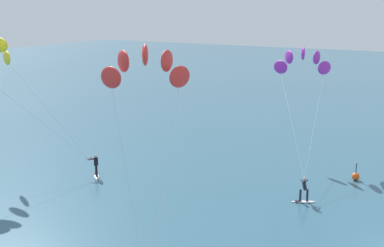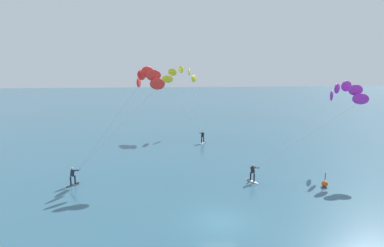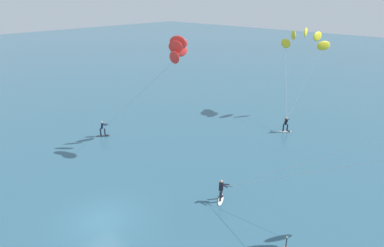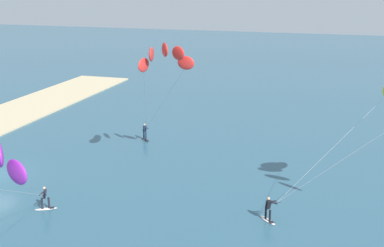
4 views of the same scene
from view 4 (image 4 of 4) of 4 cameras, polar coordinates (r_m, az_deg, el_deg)
name	(u,v)px [view 4 (image 4 of 4)]	position (r m, az deg, el deg)	size (l,w,h in m)	color
kitesurfer_far_out	(164,62)	(39.64, -3.25, 7.09)	(9.05, 7.53, 10.46)	#333338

